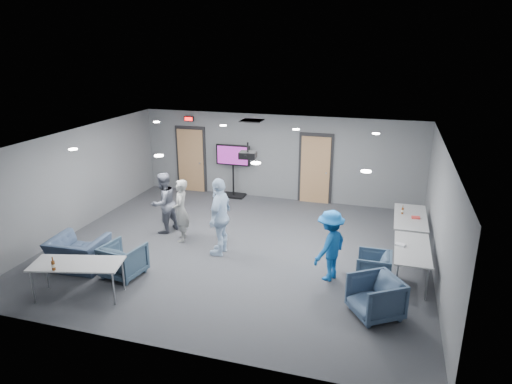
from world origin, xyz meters
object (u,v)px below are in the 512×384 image
(table_front_left, at_px, (77,265))
(bottle_front, at_px, (53,265))
(table_right_a, at_px, (410,218))
(tv_stand, at_px, (233,168))
(person_b, at_px, (164,203))
(chair_front_a, at_px, (123,260))
(chair_front_b, at_px, (79,253))
(bottle_right, at_px, (402,211))
(person_d, at_px, (330,245))
(projector, at_px, (248,155))
(chair_right_c, at_px, (375,297))
(person_a, at_px, (181,211))
(person_c, at_px, (220,216))
(chair_right_b, at_px, (373,267))
(table_right_b, at_px, (412,250))

(table_front_left, height_order, bottle_front, bottle_front)
(table_right_a, height_order, tv_stand, tv_stand)
(tv_stand, bearing_deg, person_b, -103.08)
(chair_front_a, bearing_deg, chair_front_b, 8.06)
(table_right_a, relative_size, bottle_right, 8.10)
(person_b, distance_m, bottle_front, 3.82)
(person_d, relative_size, projector, 3.82)
(person_d, relative_size, chair_front_b, 1.36)
(person_d, distance_m, table_right_a, 2.88)
(table_front_left, bearing_deg, chair_right_c, -4.40)
(person_a, height_order, bottle_right, person_a)
(person_b, height_order, person_c, person_c)
(tv_stand, bearing_deg, bottle_right, -22.06)
(chair_right_b, bearing_deg, person_c, -95.91)
(chair_right_b, distance_m, chair_front_a, 5.32)
(person_a, distance_m, person_b, 0.77)
(person_c, bearing_deg, chair_right_c, 66.01)
(person_a, height_order, table_right_a, person_a)
(chair_right_c, xyz_separation_m, tv_stand, (-4.79, 5.76, 0.59))
(chair_right_b, relative_size, tv_stand, 0.41)
(chair_right_b, relative_size, table_front_left, 0.38)
(bottle_front, bearing_deg, person_b, 85.44)
(person_b, distance_m, bottle_right, 6.12)
(chair_right_c, distance_m, chair_front_b, 6.39)
(person_c, xyz_separation_m, person_d, (2.65, -0.51, -0.17))
(table_right_b, relative_size, table_front_left, 0.93)
(table_front_left, height_order, tv_stand, tv_stand)
(chair_front_b, height_order, bottle_front, bottle_front)
(person_c, xyz_separation_m, tv_stand, (-1.12, 4.10, 0.04))
(person_d, xyz_separation_m, table_right_b, (1.66, 0.45, -0.09))
(person_b, height_order, chair_front_b, person_b)
(chair_right_c, height_order, bottle_right, bottle_right)
(bottle_right, bearing_deg, chair_right_c, -97.06)
(chair_front_a, xyz_separation_m, bottle_front, (-0.59, -1.36, 0.46))
(person_a, distance_m, bottle_front, 3.58)
(person_a, xyz_separation_m, person_c, (1.22, -0.43, 0.14))
(person_a, xyz_separation_m, bottle_right, (5.33, 1.55, 0.01))
(chair_right_c, bearing_deg, person_d, -172.88)
(person_b, distance_m, table_right_a, 6.29)
(person_b, distance_m, person_c, 2.05)
(chair_right_c, relative_size, bottle_right, 3.68)
(chair_front_a, xyz_separation_m, tv_stand, (0.48, 5.75, 0.61))
(table_front_left, relative_size, bottle_right, 8.11)
(person_b, bearing_deg, tv_stand, -173.06)
(person_d, distance_m, bottle_right, 2.88)
(person_c, relative_size, bottle_front, 6.96)
(bottle_front, bearing_deg, person_d, 27.38)
(person_a, relative_size, tv_stand, 0.93)
(table_front_left, relative_size, bottle_front, 6.91)
(table_right_b, bearing_deg, tv_stand, 52.66)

